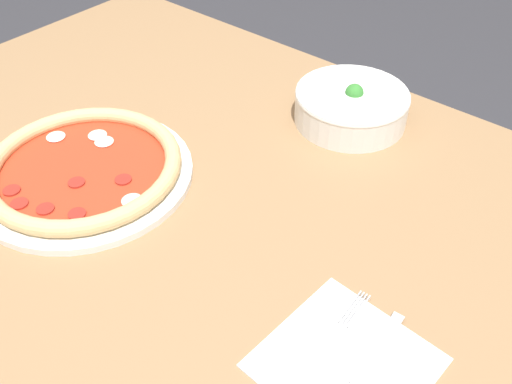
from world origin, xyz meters
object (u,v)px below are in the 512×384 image
(pizza, at_px, (84,169))
(bowl, at_px, (351,104))
(fork, at_px, (326,349))
(knife, at_px, (359,378))

(pizza, bearing_deg, bowl, 59.79)
(fork, relative_size, knife, 1.00)
(bowl, bearing_deg, fork, -60.51)
(pizza, relative_size, bowl, 1.70)
(bowl, bearing_deg, pizza, -120.21)
(pizza, height_order, knife, pizza)
(bowl, xyz_separation_m, fork, (0.24, -0.42, -0.03))
(fork, bearing_deg, pizza, 83.69)
(fork, distance_m, knife, 0.05)
(knife, bearing_deg, pizza, 83.23)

